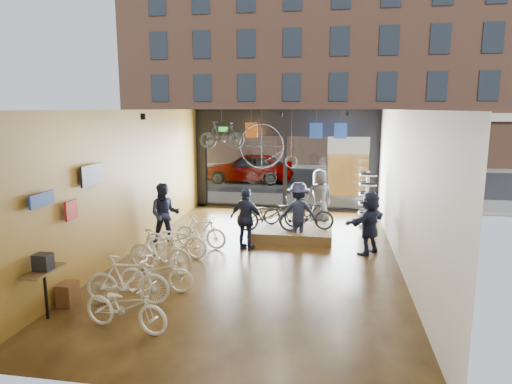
% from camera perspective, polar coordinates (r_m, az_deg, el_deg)
% --- Properties ---
extents(ground_plane, '(7.00, 12.00, 0.04)m').
position_cam_1_polar(ground_plane, '(12.13, 0.54, -8.11)').
color(ground_plane, black).
rests_on(ground_plane, ground).
extents(ceiling, '(7.00, 12.00, 0.04)m').
position_cam_1_polar(ceiling, '(11.50, 0.57, 10.34)').
color(ceiling, black).
rests_on(ceiling, ground).
extents(wall_left, '(0.04, 12.00, 3.80)m').
position_cam_1_polar(wall_left, '(12.70, -15.33, 1.28)').
color(wall_left, olive).
rests_on(wall_left, ground).
extents(wall_right, '(0.04, 12.00, 3.80)m').
position_cam_1_polar(wall_right, '(11.64, 17.92, 0.34)').
color(wall_right, beige).
rests_on(wall_right, ground).
extents(wall_back, '(7.00, 0.04, 3.80)m').
position_cam_1_polar(wall_back, '(5.96, -8.80, -8.62)').
color(wall_back, beige).
rests_on(wall_back, ground).
extents(storefront, '(7.00, 0.26, 3.80)m').
position_cam_1_polar(storefront, '(17.56, 3.68, 4.07)').
color(storefront, black).
rests_on(storefront, ground).
extents(exit_sign, '(0.35, 0.06, 0.18)m').
position_cam_1_polar(exit_sign, '(17.77, -4.11, 7.85)').
color(exit_sign, '#198C26').
rests_on(exit_sign, storefront).
extents(street_road, '(30.00, 18.00, 0.02)m').
position_cam_1_polar(street_road, '(26.70, 5.68, 2.08)').
color(street_road, black).
rests_on(street_road, ground).
extents(sidewalk_near, '(30.00, 2.40, 0.12)m').
position_cam_1_polar(sidewalk_near, '(19.03, 4.00, -1.06)').
color(sidewalk_near, slate).
rests_on(sidewalk_near, ground).
extents(sidewalk_far, '(30.00, 2.00, 0.12)m').
position_cam_1_polar(sidewalk_far, '(30.65, 6.22, 3.27)').
color(sidewalk_far, slate).
rests_on(sidewalk_far, ground).
extents(opposite_building, '(26.00, 5.00, 14.00)m').
position_cam_1_polar(opposite_building, '(33.06, 6.74, 15.83)').
color(opposite_building, brown).
rests_on(opposite_building, ground).
extents(street_car, '(4.57, 1.84, 1.56)m').
position_cam_1_polar(street_car, '(23.96, -0.85, 3.08)').
color(street_car, gray).
rests_on(street_car, street_road).
extents(box_truck, '(2.21, 6.62, 2.61)m').
position_cam_1_polar(box_truck, '(22.52, 11.75, 3.74)').
color(box_truck, silver).
rests_on(box_truck, street_road).
extents(floor_bike_0, '(1.74, 0.88, 0.87)m').
position_cam_1_polar(floor_bike_0, '(8.49, -15.97, -13.59)').
color(floor_bike_0, beige).
rests_on(floor_bike_0, ground_plane).
extents(floor_bike_1, '(1.73, 0.65, 1.02)m').
position_cam_1_polar(floor_bike_1, '(9.47, -15.78, -10.55)').
color(floor_bike_1, beige).
rests_on(floor_bike_1, ground_plane).
extents(floor_bike_2, '(1.62, 0.73, 0.82)m').
position_cam_1_polar(floor_bike_2, '(9.96, -12.36, -9.93)').
color(floor_bike_2, beige).
rests_on(floor_bike_2, ground_plane).
extents(floor_bike_3, '(1.81, 0.87, 1.05)m').
position_cam_1_polar(floor_bike_3, '(11.02, -11.92, -7.30)').
color(floor_bike_3, beige).
rests_on(floor_bike_3, ground_plane).
extents(floor_bike_4, '(1.84, 0.86, 0.93)m').
position_cam_1_polar(floor_bike_4, '(12.14, -10.01, -5.85)').
color(floor_bike_4, beige).
rests_on(floor_bike_4, ground_plane).
extents(floor_bike_5, '(1.58, 0.69, 0.92)m').
position_cam_1_polar(floor_bike_5, '(12.82, -6.94, -4.93)').
color(floor_bike_5, beige).
rests_on(floor_bike_5, ground_plane).
extents(display_platform, '(2.40, 1.80, 0.30)m').
position_cam_1_polar(display_platform, '(13.85, 4.49, -5.05)').
color(display_platform, brown).
rests_on(display_platform, ground_plane).
extents(display_bike_left, '(1.94, 0.90, 0.98)m').
position_cam_1_polar(display_bike_left, '(13.25, 1.63, -2.87)').
color(display_bike_left, black).
rests_on(display_bike_left, display_platform).
extents(display_bike_mid, '(1.55, 0.63, 0.90)m').
position_cam_1_polar(display_bike_mid, '(13.61, 6.60, -2.74)').
color(display_bike_mid, black).
rests_on(display_bike_mid, display_platform).
extents(display_bike_right, '(1.64, 1.08, 0.81)m').
position_cam_1_polar(display_bike_right, '(14.18, 4.00, -2.36)').
color(display_bike_right, black).
rests_on(display_bike_right, display_platform).
extents(customer_1, '(1.00, 0.87, 1.77)m').
position_cam_1_polar(customer_1, '(13.17, -11.33, -2.73)').
color(customer_1, '#161C33').
rests_on(customer_1, ground_plane).
extents(customer_2, '(1.08, 0.70, 1.71)m').
position_cam_1_polar(customer_2, '(12.46, -1.20, -3.41)').
color(customer_2, '#161C33').
rests_on(customer_2, ground_plane).
extents(customer_3, '(1.20, 0.77, 1.75)m').
position_cam_1_polar(customer_3, '(13.21, 5.31, -2.56)').
color(customer_3, '#161C33').
rests_on(customer_3, ground_plane).
extents(customer_4, '(1.07, 0.92, 1.84)m').
position_cam_1_polar(customer_4, '(15.43, 7.94, -0.57)').
color(customer_4, '#3F3F44').
rests_on(customer_4, ground_plane).
extents(customer_5, '(1.38, 1.54, 1.70)m').
position_cam_1_polar(customer_5, '(12.48, 13.99, -3.74)').
color(customer_5, '#161C33').
rests_on(customer_5, ground_plane).
extents(sunglasses_rack, '(0.57, 0.49, 1.83)m').
position_cam_1_polar(sunglasses_rack, '(15.35, 13.71, -0.86)').
color(sunglasses_rack, white).
rests_on(sunglasses_rack, ground_plane).
extents(wall_merch, '(0.40, 2.40, 2.60)m').
position_cam_1_polar(wall_merch, '(9.76, -23.08, -5.49)').
color(wall_merch, navy).
rests_on(wall_merch, wall_left).
extents(penny_farthing, '(1.99, 0.06, 1.59)m').
position_cam_1_polar(penny_farthing, '(15.96, 1.87, 5.61)').
color(penny_farthing, black).
rests_on(penny_farthing, ceiling).
extents(hung_bike, '(1.62, 0.63, 0.95)m').
position_cam_1_polar(hung_bike, '(16.06, -4.31, 7.14)').
color(hung_bike, black).
rests_on(hung_bike, ceiling).
extents(jersey_left, '(0.45, 0.03, 0.55)m').
position_cam_1_polar(jersey_left, '(16.85, -0.60, 7.74)').
color(jersey_left, '#CC5919').
rests_on(jersey_left, ceiling).
extents(jersey_mid, '(0.45, 0.03, 0.55)m').
position_cam_1_polar(jersey_mid, '(16.59, 7.51, 7.61)').
color(jersey_mid, '#1E3F99').
rests_on(jersey_mid, ceiling).
extents(jersey_right, '(0.45, 0.03, 0.55)m').
position_cam_1_polar(jersey_right, '(16.58, 10.53, 7.53)').
color(jersey_right, '#1E3F99').
rests_on(jersey_right, ceiling).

